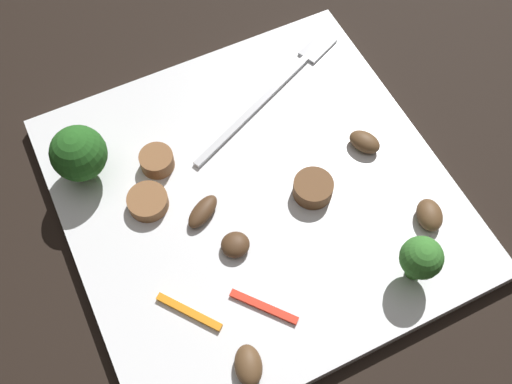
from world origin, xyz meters
TOP-DOWN VIEW (x-y plane):
  - ground_plane at (0.00, 0.00)m, footprint 1.40×1.40m
  - plate at (0.00, 0.00)m, footprint 0.29×0.29m
  - fork at (0.06, 0.08)m, footprint 0.17×0.09m
  - broccoli_floret_0 at (0.07, -0.11)m, footprint 0.03×0.03m
  - broccoli_floret_1 at (-0.11, 0.07)m, footprint 0.04×0.04m
  - sausage_slice_0 at (-0.08, 0.03)m, footprint 0.04×0.04m
  - sausage_slice_1 at (-0.06, 0.06)m, footprint 0.04×0.04m
  - sausage_slice_2 at (0.04, -0.02)m, footprint 0.04×0.04m
  - mushroom_0 at (-0.06, -0.12)m, footprint 0.03×0.03m
  - mushroom_1 at (-0.05, 0.00)m, footprint 0.04×0.03m
  - mushroom_2 at (0.10, -0.00)m, footprint 0.03×0.03m
  - mushroom_3 at (0.11, -0.08)m, footprint 0.03×0.03m
  - mushroom_4 at (-0.03, -0.04)m, footprint 0.02×0.02m
  - pepper_strip_0 at (-0.09, -0.07)m, footprint 0.04×0.04m
  - pepper_strip_1 at (-0.04, -0.09)m, footprint 0.04×0.04m

SIDE VIEW (x-z plane):
  - ground_plane at x=0.00m, z-range 0.00..0.00m
  - plate at x=0.00m, z-range 0.00..0.01m
  - pepper_strip_1 at x=-0.04m, z-range 0.01..0.02m
  - fork at x=0.06m, z-range 0.01..0.02m
  - pepper_strip_0 at x=-0.09m, z-range 0.01..0.02m
  - mushroom_1 at x=-0.05m, z-range 0.01..0.02m
  - sausage_slice_0 at x=-0.08m, z-range 0.01..0.03m
  - mushroom_4 at x=-0.03m, z-range 0.01..0.03m
  - mushroom_2 at x=0.10m, z-range 0.01..0.03m
  - mushroom_0 at x=-0.06m, z-range 0.01..0.03m
  - mushroom_3 at x=0.11m, z-range 0.01..0.03m
  - sausage_slice_1 at x=-0.06m, z-range 0.01..0.03m
  - sausage_slice_2 at x=0.04m, z-range 0.01..0.03m
  - broccoli_floret_0 at x=0.07m, z-range 0.02..0.06m
  - broccoli_floret_1 at x=-0.11m, z-range 0.02..0.07m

